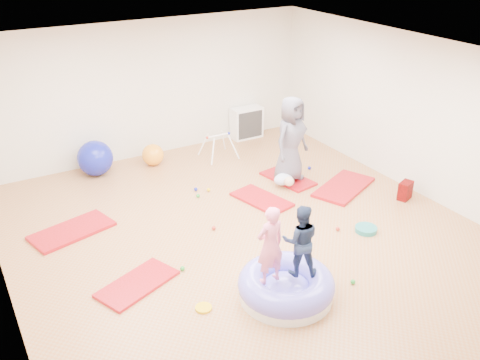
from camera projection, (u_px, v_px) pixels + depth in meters
room at (250, 157)px, 7.79m from camera, size 7.01×8.01×2.81m
gym_mat_front_left at (137, 284)px, 7.31m from camera, size 1.24×0.93×0.05m
gym_mat_mid_left at (72, 231)px, 8.56m from camera, size 1.39×0.94×0.05m
gym_mat_center_back at (262, 199)px, 9.53m from camera, size 0.80×1.21×0.05m
gym_mat_right at (344, 187)px, 9.97m from camera, size 1.50×1.16×0.06m
gym_mat_rear_right at (288, 179)px, 10.31m from camera, size 0.71×1.15×0.04m
inflatable_cushion at (286, 286)px, 7.04m from camera, size 1.28×1.28×0.40m
child_pink at (270, 242)px, 6.63m from camera, size 0.40×0.27×1.08m
child_navy at (301, 237)px, 6.80m from camera, size 0.61×0.57×1.00m
adult_caregiver at (291, 139)px, 9.88m from camera, size 0.92×0.74×1.63m
infant at (285, 180)px, 9.95m from camera, size 0.39×0.40×0.23m
ball_pit_balls at (261, 216)px, 8.98m from camera, size 3.72×3.70×0.07m
exercise_ball_blue at (95, 158)px, 10.39m from camera, size 0.69×0.69×0.69m
exercise_ball_orange at (153, 155)px, 10.85m from camera, size 0.44×0.44×0.44m
infant_play_gym at (218, 143)px, 11.11m from camera, size 0.68×0.65×0.52m
cube_shelf at (247, 123)px, 12.19m from camera, size 0.71×0.35×0.71m
balance_disc at (366, 229)px, 8.58m from camera, size 0.35×0.35×0.08m
backpack at (405, 191)px, 9.54m from camera, size 0.33×0.27×0.33m
yellow_toy at (204, 308)px, 6.87m from camera, size 0.22×0.22×0.03m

